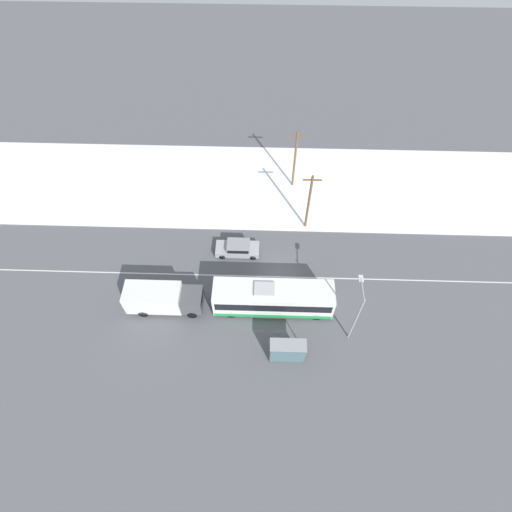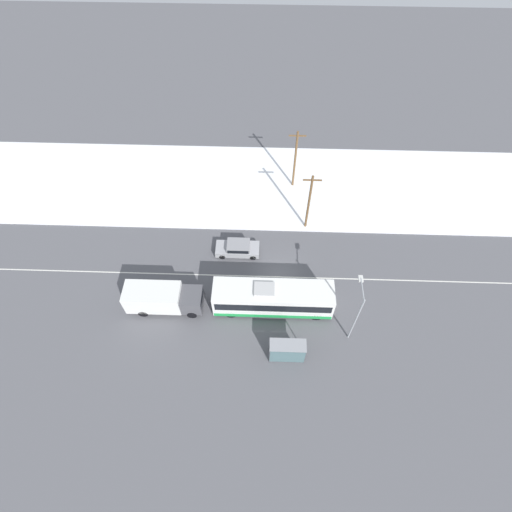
% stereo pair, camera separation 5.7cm
% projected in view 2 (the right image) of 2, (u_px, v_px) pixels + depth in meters
% --- Properties ---
extents(ground_plane, '(120.00, 120.00, 0.00)m').
position_uv_depth(ground_plane, '(278.00, 277.00, 39.40)').
color(ground_plane, '#56565B').
extents(snow_lot, '(80.00, 13.43, 0.12)m').
position_uv_depth(snow_lot, '(278.00, 186.00, 46.63)').
color(snow_lot, white).
rests_on(snow_lot, ground_plane).
extents(lane_marking_center, '(60.00, 0.12, 0.00)m').
position_uv_depth(lane_marking_center, '(278.00, 277.00, 39.39)').
color(lane_marking_center, silver).
rests_on(lane_marking_center, ground_plane).
extents(city_bus, '(10.81, 2.57, 3.28)m').
position_uv_depth(city_bus, '(273.00, 298.00, 36.17)').
color(city_bus, white).
rests_on(city_bus, ground_plane).
extents(box_truck, '(6.97, 2.30, 2.83)m').
position_uv_depth(box_truck, '(162.00, 298.00, 36.21)').
color(box_truck, silver).
rests_on(box_truck, ground_plane).
extents(sedan_car, '(4.41, 1.80, 1.45)m').
position_uv_depth(sedan_car, '(238.00, 248.00, 40.48)').
color(sedan_car, '#9E9EA3').
rests_on(sedan_car, ground_plane).
extents(pedestrian_at_stop, '(0.58, 0.26, 1.62)m').
position_uv_depth(pedestrian_at_stop, '(276.00, 341.00, 34.40)').
color(pedestrian_at_stop, '#23232D').
rests_on(pedestrian_at_stop, ground_plane).
extents(bus_shelter, '(3.05, 1.20, 2.40)m').
position_uv_depth(bus_shelter, '(288.00, 351.00, 33.15)').
color(bus_shelter, gray).
rests_on(bus_shelter, ground_plane).
extents(streetlamp, '(0.36, 2.43, 6.73)m').
position_uv_depth(streetlamp, '(357.00, 310.00, 32.49)').
color(streetlamp, '#9EA3A8').
rests_on(streetlamp, ground_plane).
extents(utility_pole_roadside, '(1.80, 0.24, 7.34)m').
position_uv_depth(utility_pole_roadside, '(309.00, 202.00, 40.00)').
color(utility_pole_roadside, brown).
rests_on(utility_pole_roadside, ground_plane).
extents(utility_pole_snowlot, '(1.80, 0.24, 7.56)m').
position_uv_depth(utility_pole_snowlot, '(295.00, 159.00, 43.53)').
color(utility_pole_snowlot, brown).
rests_on(utility_pole_snowlot, ground_plane).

